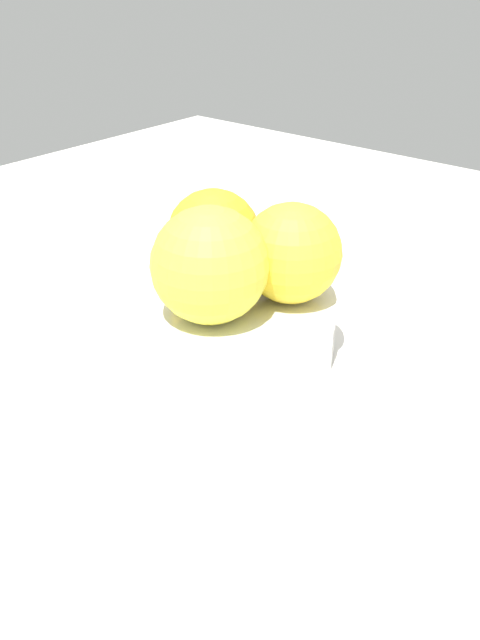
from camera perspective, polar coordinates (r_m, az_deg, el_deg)
ground_plane at (r=52.94cm, az=0.00°, el=-3.82°), size 110.00×110.00×2.00cm
fruit_bowl at (r=51.21cm, az=0.00°, el=-0.61°), size 13.37×13.37×5.02cm
orange_in_bowl_0 at (r=45.29cm, az=-2.42°, el=4.35°), size 7.54×7.54×7.54cm
orange_in_bowl_1 at (r=48.10cm, az=4.09°, el=5.30°), size 6.79×6.79×6.79cm
orange_in_bowl_2 at (r=51.07cm, az=-2.11°, el=6.68°), size 6.64×6.64×6.64cm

